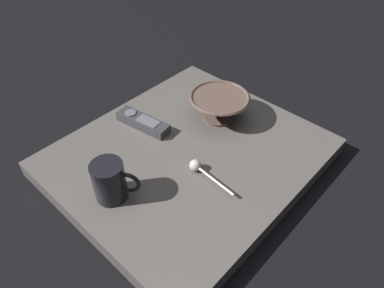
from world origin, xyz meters
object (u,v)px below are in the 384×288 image
teaspoon (198,167)px  cereal_bowl (219,106)px  tv_remote_near (143,122)px  coffee_mug (110,181)px

teaspoon → cereal_bowl: bearing=116.6°
cereal_bowl → tv_remote_near: bearing=-128.0°
tv_remote_near → teaspoon: bearing=-6.4°
teaspoon → tv_remote_near: bearing=173.6°
cereal_bowl → coffee_mug: 0.37m
cereal_bowl → tv_remote_near: size_ratio=1.03×
teaspoon → tv_remote_near: teaspoon is taller
teaspoon → tv_remote_near: 0.22m
coffee_mug → tv_remote_near: coffee_mug is taller
coffee_mug → teaspoon: (0.09, 0.18, -0.03)m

